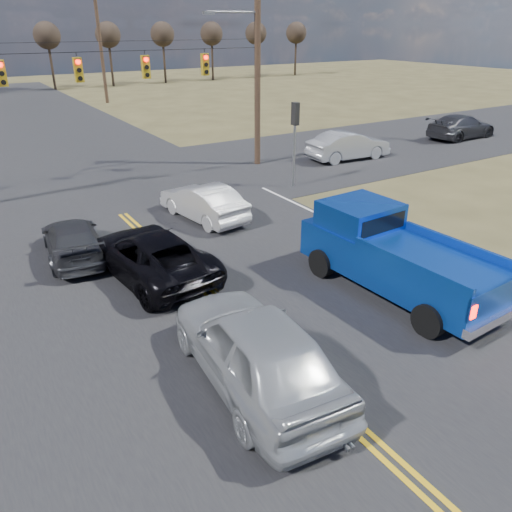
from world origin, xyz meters
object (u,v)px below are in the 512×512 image
pickup_truck (393,255)px  white_car_queue (203,202)px  silver_suv (256,348)px  black_suv (151,255)px  cross_car_east_near (348,145)px  cross_car_east_far (461,127)px  dgrey_car_queue (73,240)px

pickup_truck → white_car_queue: pickup_truck is taller
silver_suv → black_suv: (-0.01, 6.00, -0.19)m
silver_suv → cross_car_east_near: 20.41m
pickup_truck → cross_car_east_near: pickup_truck is taller
cross_car_east_near → cross_car_east_far: 10.41m
silver_suv → cross_car_east_far: bearing=-145.6°
black_suv → cross_car_east_far: cross_car_east_far is taller
pickup_truck → black_suv: pickup_truck is taller
silver_suv → dgrey_car_queue: silver_suv is taller
cross_car_east_far → cross_car_east_near: bearing=90.8°
silver_suv → cross_car_east_near: silver_suv is taller
silver_suv → cross_car_east_near: bearing=-132.0°
white_car_queue → silver_suv: bearing=61.6°
white_car_queue → cross_car_east_far: 22.25m
pickup_truck → black_suv: size_ratio=1.20×
pickup_truck → white_car_queue: 8.36m
dgrey_car_queue → cross_car_east_near: cross_car_east_near is taller
pickup_truck → cross_car_east_near: (9.34, 12.44, -0.31)m
pickup_truck → silver_suv: (-5.54, -1.53, -0.20)m
pickup_truck → cross_car_east_far: pickup_truck is taller
pickup_truck → cross_car_east_near: size_ratio=1.28×
black_suv → cross_car_east_near: (14.90, 7.96, 0.08)m
silver_suv → pickup_truck: bearing=-159.8°
pickup_truck → dgrey_car_queue: size_ratio=1.45×
dgrey_car_queue → cross_car_east_near: size_ratio=0.88×
black_suv → cross_car_east_near: cross_car_east_near is taller
silver_suv → dgrey_car_queue: (-1.72, 8.68, -0.29)m
cross_car_east_near → cross_car_east_far: size_ratio=0.90×
white_car_queue → cross_car_east_far: (21.74, 4.73, 0.07)m
pickup_truck → dgrey_car_queue: 10.21m
black_suv → dgrey_car_queue: (-1.70, 2.68, -0.10)m
white_car_queue → black_suv: bearing=37.4°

